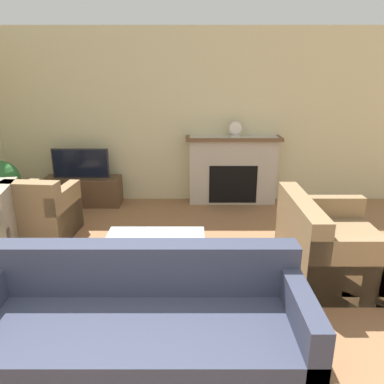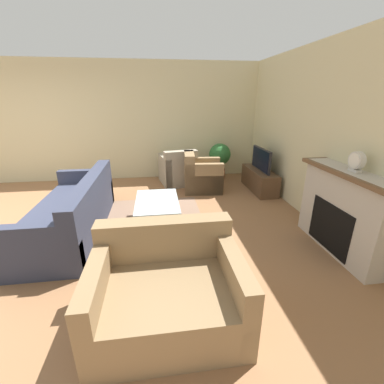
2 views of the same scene
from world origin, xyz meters
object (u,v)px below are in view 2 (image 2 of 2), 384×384
at_px(armchair_accent, 201,177).
at_px(coffee_table, 157,203).
at_px(tv, 261,159).
at_px(armchair_by_window, 178,171).
at_px(couch_loveseat, 168,291).
at_px(potted_plant, 220,157).
at_px(mantel_clock, 357,161).
at_px(couch_sectional, 73,213).

bearing_deg(armchair_accent, coffee_table, 152.93).
height_order(armchair_accent, coffee_table, armchair_accent).
height_order(tv, coffee_table, tv).
bearing_deg(coffee_table, armchair_by_window, 166.39).
bearing_deg(couch_loveseat, armchair_accent, 75.22).
height_order(armchair_accent, potted_plant, potted_plant).
bearing_deg(coffee_table, couch_loveseat, 2.10).
bearing_deg(mantel_clock, tv, -176.95).
height_order(couch_sectional, potted_plant, potted_plant).
height_order(tv, armchair_accent, tv).
relative_size(armchair_by_window, potted_plant, 1.09).
xyz_separation_m(tv, couch_sectional, (1.38, -3.45, -0.39)).
relative_size(armchair_by_window, armchair_accent, 1.12).
relative_size(couch_sectional, potted_plant, 2.68).
height_order(tv, couch_loveseat, tv).
height_order(coffee_table, mantel_clock, mantel_clock).
height_order(tv, potted_plant, tv).
xyz_separation_m(couch_loveseat, armchair_accent, (-3.36, 0.89, 0.02)).
relative_size(couch_loveseat, mantel_clock, 5.39).
relative_size(tv, couch_loveseat, 0.68).
bearing_deg(tv, couch_loveseat, -33.69).
height_order(couch_loveseat, potted_plant, potted_plant).
bearing_deg(couch_loveseat, mantel_clock, 19.23).
bearing_deg(coffee_table, potted_plant, 146.07).
relative_size(armchair_accent, mantel_clock, 3.56).
height_order(armchair_by_window, coffee_table, armchair_by_window).
bearing_deg(mantel_clock, armchair_accent, -151.81).
bearing_deg(mantel_clock, couch_loveseat, -70.77).
relative_size(tv, armchair_by_window, 0.92).
bearing_deg(armchair_by_window, armchair_accent, 119.39).
xyz_separation_m(armchair_accent, mantel_clock, (2.57, 1.38, 0.90)).
distance_m(couch_loveseat, coffee_table, 1.85).
height_order(tv, couch_sectional, tv).
distance_m(couch_sectional, couch_loveseat, 2.25).
bearing_deg(armchair_by_window, mantel_clock, 109.80).
distance_m(armchair_by_window, coffee_table, 2.12).
relative_size(tv, potted_plant, 1.01).
distance_m(tv, armchair_by_window, 1.88).
distance_m(armchair_accent, coffee_table, 1.79).
relative_size(armchair_accent, coffee_table, 0.82).
relative_size(armchair_by_window, mantel_clock, 4.00).
bearing_deg(mantel_clock, couch_sectional, -106.14).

